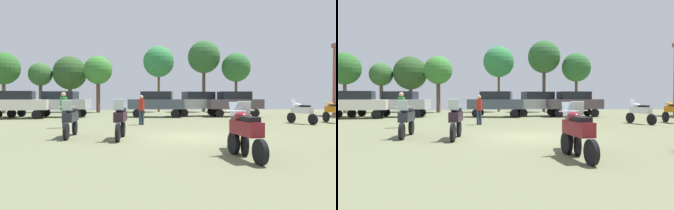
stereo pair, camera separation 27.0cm
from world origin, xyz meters
The scene contains 22 objects.
ground_plane centered at (0.00, 0.00, 0.01)m, with size 44.00×52.00×0.02m.
motorcycle_2 centered at (7.52, 5.43, 0.74)m, with size 0.85×2.18×1.45m.
motorcycle_5 centered at (0.88, -3.30, 0.73)m, with size 0.66×2.08×1.46m.
motorcycle_6 centered at (9.78, 5.87, 0.74)m, with size 0.62×2.17×1.48m.
motorcycle_7 centered at (0.62, -4.46, 0.73)m, with size 0.62×2.08×1.44m.
motorcycle_9 centered at (-2.71, -0.40, 0.75)m, with size 0.62×2.17×1.50m.
motorcycle_10 centered at (-4.67, 0.36, 0.74)m, with size 0.62×2.26×1.46m.
car_1 centered at (-7.96, 13.05, 1.19)m, with size 4.48×2.30×2.00m.
car_2 centered at (-0.50, 12.44, 1.19)m, with size 4.57×2.62×2.00m.
car_3 centered at (5.67, 12.36, 1.19)m, with size 4.41×2.09×2.00m.
car_4 centered at (-10.73, 11.54, 1.19)m, with size 4.50×2.34×2.00m.
car_5 centered at (2.95, 13.36, 1.19)m, with size 4.55×2.53×2.00m.
car_6 centered at (-12.86, 13.73, 1.19)m, with size 4.54×2.49×2.00m.
person_2 centered at (-5.79, 4.24, 1.09)m, with size 0.39×0.39×1.82m.
person_3 centered at (-1.84, 5.59, 0.99)m, with size 0.47×0.47×1.67m.
tree_1 centered at (0.24, 21.15, 5.29)m, with size 3.26×3.26×6.93m.
tree_2 centered at (8.26, 19.94, 4.64)m, with size 3.00×3.00×6.15m.
tree_3 centered at (-14.86, 19.75, 4.33)m, with size 3.11×3.11×5.89m.
tree_4 centered at (-5.93, 20.15, 4.24)m, with size 2.84×2.84×5.70m.
tree_6 centered at (-8.96, 21.46, 4.06)m, with size 3.46×3.46×5.80m.
tree_7 centered at (-11.88, 21.32, 3.85)m, with size 2.37×2.37×5.09m.
tree_8 centered at (5.02, 20.78, 5.78)m, with size 3.42×3.42×7.52m.
Camera 2 is at (-1.87, -12.22, 1.59)m, focal length 33.79 mm.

